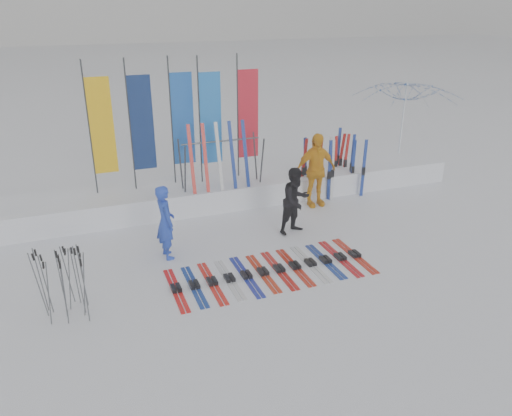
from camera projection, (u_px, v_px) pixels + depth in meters
name	position (u px, v px, depth m)	size (l,w,h in m)	color
ground	(276.00, 289.00, 9.35)	(120.00, 120.00, 0.00)	white
snow_bank	(209.00, 193.00, 13.20)	(14.00, 1.60, 0.60)	white
person_blue	(165.00, 222.00, 10.25)	(0.58, 0.38, 1.59)	blue
person_black	(296.00, 201.00, 11.38)	(0.76, 0.59, 1.56)	black
person_yellow	(315.00, 170.00, 12.85)	(1.13, 0.47, 1.93)	orange
tent_canopy	(403.00, 127.00, 15.21)	(3.15, 3.21, 2.89)	white
ski_row	(271.00, 270.00, 9.93)	(4.00, 1.66, 0.07)	red
pole_cluster	(65.00, 283.00, 8.41)	(0.86, 0.73, 1.25)	#595B60
feather_flags	(178.00, 121.00, 12.40)	(4.29, 0.23, 3.20)	#383A3F
ski_rack	(221.00, 156.00, 12.53)	(2.04, 0.80, 1.23)	#383A3F
upright_skis	(331.00, 165.00, 13.79)	(1.67, 1.17, 1.67)	red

